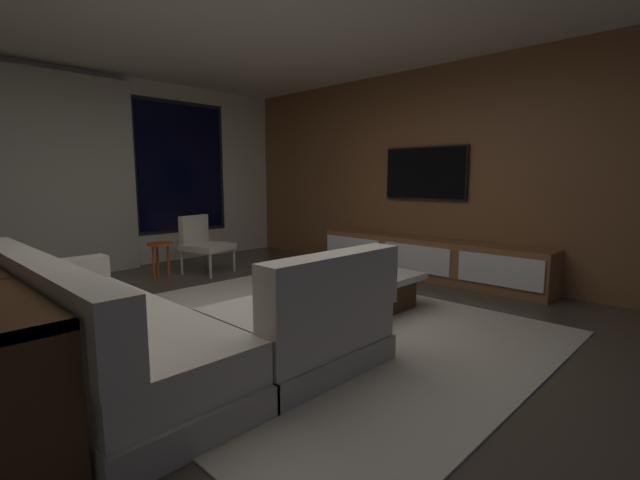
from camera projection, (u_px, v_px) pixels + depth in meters
floor at (259, 333)px, 3.66m from camera, size 9.20×9.20×0.00m
back_wall_with_window at (88, 174)px, 5.93m from camera, size 6.60×0.30×2.70m
media_wall at (447, 173)px, 5.64m from camera, size 0.12×7.80×2.70m
area_rug at (298, 326)px, 3.84m from camera, size 3.20×3.80×0.01m
sectional_couch at (155, 330)px, 2.89m from camera, size 1.98×2.50×0.82m
coffee_table at (345, 290)px, 4.34m from camera, size 1.16×1.16×0.36m
book_stack_on_coffee_table at (328, 267)px, 4.42m from camera, size 0.27×0.20×0.07m
accent_chair_near_window at (203, 241)px, 5.98m from camera, size 0.68×0.69×0.78m
side_stool at (160, 249)px, 5.66m from camera, size 0.32×0.32×0.46m
media_console at (428, 259)px, 5.63m from camera, size 0.46×3.10×0.52m
mounted_tv at (425, 173)px, 5.74m from camera, size 0.05×1.18×0.68m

